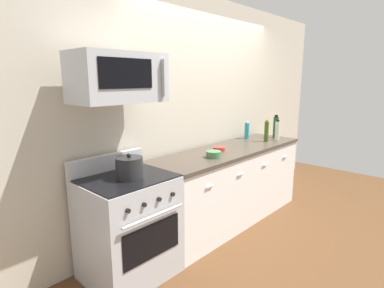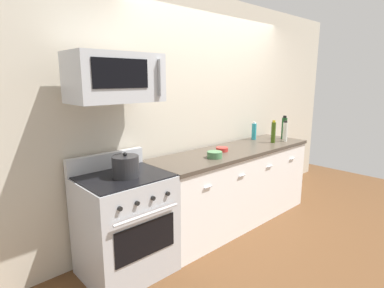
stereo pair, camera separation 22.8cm
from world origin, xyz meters
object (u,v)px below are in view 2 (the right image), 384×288
bowl_green_glaze (215,155)px  bottle_dish_soap (254,131)px  bottle_olive_oil (273,132)px  stockpot (126,166)px  bowl_red_small (222,149)px  bottle_vinegar_white (285,132)px  microwave (115,78)px  range_oven (125,224)px  bottle_wine_green (284,128)px

bowl_green_glaze → bottle_dish_soap: bearing=16.0°
bottle_olive_oil → stockpot: bearing=178.8°
bowl_red_small → bottle_dish_soap: bearing=11.7°
bowl_red_small → bottle_vinegar_white: bearing=-9.8°
microwave → bottle_dish_soap: size_ratio=3.05×
range_oven → bowl_red_small: 1.40m
bottle_dish_soap → bottle_olive_oil: bearing=-89.9°
bottle_olive_oil → bottle_wine_green: 0.34m
microwave → bottle_olive_oil: size_ratio=2.51×
microwave → stockpot: size_ratio=3.28×
microwave → bottle_vinegar_white: microwave is taller
bottle_olive_oil → bottle_wine_green: bottle_wine_green is taller
bottle_dish_soap → bottle_vinegar_white: bearing=-61.1°
bottle_vinegar_white → bottle_wine_green: 0.18m
range_oven → bottle_vinegar_white: 2.45m
microwave → bowl_red_small: size_ratio=5.32×
range_oven → bottle_olive_oil: bottle_olive_oil is taller
microwave → bottle_vinegar_white: (2.38, -0.20, -0.70)m
bottle_dish_soap → microwave: bearing=-175.8°
bottle_olive_oil → bowl_green_glaze: size_ratio=1.83×
bottle_dish_soap → stockpot: size_ratio=1.08×
bowl_red_small → stockpot: bearing=-176.5°
bottle_vinegar_white → stockpot: (-2.38, 0.10, -0.04)m
bottle_wine_green → bowl_green_glaze: size_ratio=2.00×
bottle_dish_soap → bottle_wine_green: 0.43m
bowl_green_glaze → stockpot: size_ratio=0.71×
range_oven → bottle_olive_oil: size_ratio=3.60×
bottle_olive_oil → microwave: bearing=176.2°
stockpot → bottle_olive_oil: bearing=-1.2°
range_oven → bottle_vinegar_white: size_ratio=3.84×
bottle_olive_oil → bottle_wine_green: (0.34, 0.05, 0.01)m
range_oven → bottle_dish_soap: bottle_dish_soap is taller
microwave → bowl_red_small: bearing=-0.8°
range_oven → bottle_olive_oil: bearing=-2.6°
bottle_dish_soap → bowl_green_glaze: size_ratio=1.51×
bottle_vinegar_white → bowl_red_small: (-1.06, 0.18, -0.11)m
bottle_wine_green → bowl_red_small: size_ratio=2.32×
bottle_dish_soap → bowl_green_glaze: (-1.14, -0.33, -0.08)m
range_oven → bottle_olive_oil: (2.18, -0.10, 0.59)m
bottle_dish_soap → bottle_vinegar_white: (0.20, -0.36, 0.02)m
bottle_wine_green → stockpot: (-2.52, 0.00, -0.06)m
bottle_vinegar_white → stockpot: size_ratio=1.23×
stockpot → range_oven: bearing=90.0°
bottle_wine_green → bowl_red_small: bottle_wine_green is taller
bowl_red_small → microwave: bearing=179.2°
stockpot → bottle_wine_green: bearing=-0.0°
bottle_wine_green → bowl_red_small: bearing=176.2°
bottle_dish_soap → bottle_olive_oil: 0.31m
microwave → bottle_dish_soap: (2.18, 0.16, -0.71)m
bottle_vinegar_white → bowl_green_glaze: size_ratio=1.72×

